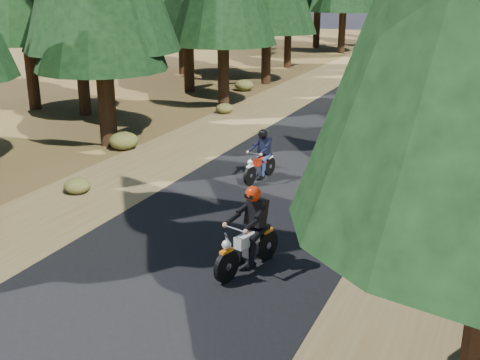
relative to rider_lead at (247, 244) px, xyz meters
name	(u,v)px	position (x,y,z in m)	size (l,w,h in m)	color
ground	(212,247)	(-1.16, 0.74, -0.59)	(120.00, 120.00, 0.00)	#4C351B
road	(288,181)	(-1.16, 5.74, -0.59)	(6.00, 100.00, 0.01)	black
shoulder_l	(154,162)	(-5.76, 5.74, -0.59)	(3.20, 100.00, 0.01)	brown
shoulder_r	(453,203)	(3.44, 5.74, -0.59)	(3.20, 100.00, 0.01)	brown
understory_shrubs	(326,136)	(-1.35, 10.26, -0.32)	(15.65, 26.98, 0.60)	#474C1E
rider_lead	(247,244)	(0.00, 0.00, 0.00)	(1.11, 2.06, 1.76)	beige
rider_follow	(260,164)	(-1.96, 5.45, -0.09)	(0.77, 1.74, 1.50)	#981D0A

